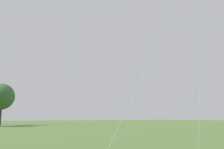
% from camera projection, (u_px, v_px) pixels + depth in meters
% --- Properties ---
extents(tree_oak_right, '(6.30, 6.30, 9.89)m').
position_uv_depth(tree_oak_right, '(1.00, 97.00, 61.68)').
color(tree_oak_right, '#513823').
rests_on(tree_oak_right, ground).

